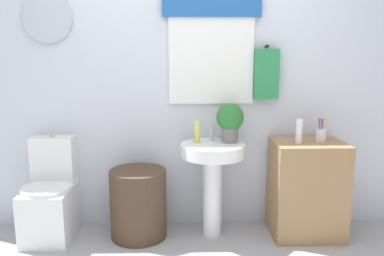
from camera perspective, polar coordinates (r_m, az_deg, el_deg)
name	(u,v)px	position (r m, az deg, el deg)	size (l,w,h in m)	color
back_wall	(182,72)	(3.30, -1.52, 8.05)	(4.40, 0.18, 2.60)	silver
toilet	(51,199)	(3.41, -19.77, -9.66)	(0.38, 0.51, 0.81)	white
laundry_hamper	(138,203)	(3.24, -7.82, -10.76)	(0.45, 0.45, 0.55)	#4C3828
pedestal_sink	(212,167)	(3.13, 2.91, -5.70)	(0.51, 0.51, 0.76)	white
faucet	(211,135)	(3.19, 2.79, -0.95)	(0.03, 0.03, 0.10)	silver
wooden_cabinet	(306,189)	(3.33, 16.19, -8.45)	(0.56, 0.44, 0.77)	#9E754C
soap_bottle	(197,132)	(3.11, 0.68, -0.58)	(0.05, 0.05, 0.17)	#DBD166
potted_plant	(230,120)	(3.12, 5.45, 1.18)	(0.22, 0.22, 0.31)	slate
lotion_bottle	(299,131)	(3.15, 15.17, -0.46)	(0.05, 0.05, 0.19)	white
toothbrush_cup	(321,135)	(3.27, 18.10, -0.91)	(0.08, 0.08, 0.19)	silver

